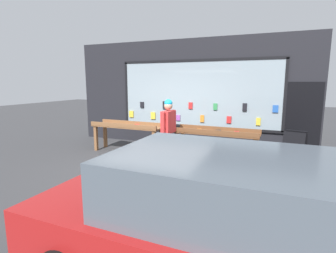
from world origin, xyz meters
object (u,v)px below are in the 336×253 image
at_px(person_browsing, 168,126).
at_px(small_dog, 181,155).
at_px(display_table_right, 216,135).
at_px(parked_car, 230,221).
at_px(sandwich_board_sign, 294,151).
at_px(display_table_left, 127,129).

bearing_deg(person_browsing, small_dog, -110.48).
height_order(display_table_right, parked_car, parked_car).
bearing_deg(sandwich_board_sign, person_browsing, -155.04).
distance_m(display_table_right, person_browsing, 1.27).
distance_m(display_table_left, display_table_right, 2.66).
height_order(sandwich_board_sign, parked_car, parked_car).
relative_size(display_table_right, small_dog, 4.01).
relative_size(display_table_right, person_browsing, 1.33).
xyz_separation_m(display_table_right, small_dog, (-0.69, -0.74, -0.40)).
xyz_separation_m(display_table_right, sandwich_board_sign, (1.88, 0.08, -0.24)).
bearing_deg(display_table_right, small_dog, -133.27).
xyz_separation_m(small_dog, sandwich_board_sign, (2.57, 0.81, 0.17)).
xyz_separation_m(display_table_left, small_dog, (1.97, -0.73, -0.40)).
height_order(person_browsing, small_dog, person_browsing).
xyz_separation_m(display_table_right, parked_car, (1.06, -4.23, 0.02)).
height_order(person_browsing, parked_car, person_browsing).
bearing_deg(display_table_right, display_table_left, -179.97).
xyz_separation_m(small_dog, parked_car, (1.75, -3.50, 0.43)).
height_order(display_table_left, display_table_right, display_table_left).
bearing_deg(person_browsing, sandwich_board_sign, -73.45).
bearing_deg(parked_car, sandwich_board_sign, 80.00).
xyz_separation_m(display_table_left, person_browsing, (1.54, -0.53, 0.26)).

